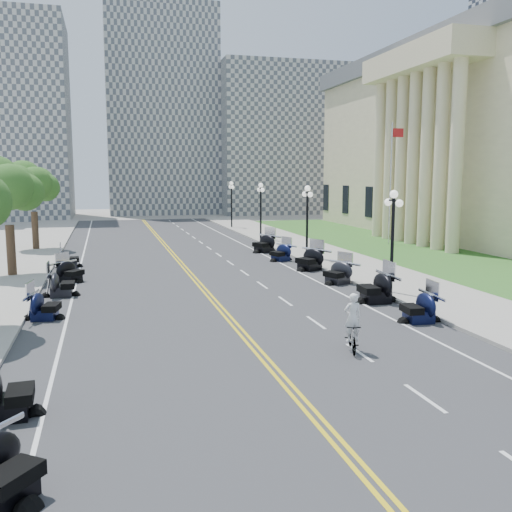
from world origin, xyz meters
TOP-DOWN VIEW (x-y plane):
  - ground at (0.00, 0.00)m, footprint 160.00×160.00m
  - road at (0.00, 10.00)m, footprint 16.00×90.00m
  - centerline_yellow_a at (-0.12, 10.00)m, footprint 0.12×90.00m
  - centerline_yellow_b at (0.12, 10.00)m, footprint 0.12×90.00m
  - edge_line_north at (6.40, 10.00)m, footprint 0.12×90.00m
  - edge_line_south at (-6.40, 10.00)m, footprint 0.12×90.00m
  - lane_dash_4 at (3.20, -8.00)m, footprint 0.12×2.00m
  - lane_dash_5 at (3.20, -4.00)m, footprint 0.12×2.00m
  - lane_dash_6 at (3.20, 0.00)m, footprint 0.12×2.00m
  - lane_dash_7 at (3.20, 4.00)m, footprint 0.12×2.00m
  - lane_dash_8 at (3.20, 8.00)m, footprint 0.12×2.00m
  - lane_dash_9 at (3.20, 12.00)m, footprint 0.12×2.00m
  - lane_dash_10 at (3.20, 16.00)m, footprint 0.12×2.00m
  - lane_dash_11 at (3.20, 20.00)m, footprint 0.12×2.00m
  - lane_dash_12 at (3.20, 24.00)m, footprint 0.12×2.00m
  - lane_dash_13 at (3.20, 28.00)m, footprint 0.12×2.00m
  - lane_dash_14 at (3.20, 32.00)m, footprint 0.12×2.00m
  - lane_dash_15 at (3.20, 36.00)m, footprint 0.12×2.00m
  - lane_dash_16 at (3.20, 40.00)m, footprint 0.12×2.00m
  - lane_dash_17 at (3.20, 44.00)m, footprint 0.12×2.00m
  - lane_dash_18 at (3.20, 48.00)m, footprint 0.12×2.00m
  - lane_dash_19 at (3.20, 52.00)m, footprint 0.12×2.00m
  - sidewalk_north at (10.50, 10.00)m, footprint 5.00×90.00m
  - lawn at (17.50, 18.00)m, footprint 9.00×60.00m
  - distant_block_b at (4.00, 68.00)m, footprint 16.00×12.00m
  - distant_block_c at (22.00, 65.00)m, footprint 20.00×14.00m
  - street_lamp_2 at (8.60, 4.00)m, footprint 0.50×1.20m
  - street_lamp_3 at (8.60, 16.00)m, footprint 0.50×1.20m
  - street_lamp_4 at (8.60, 28.00)m, footprint 0.50×1.20m
  - street_lamp_5 at (8.60, 40.00)m, footprint 0.50×1.20m
  - flagpole at (18.00, 22.00)m, footprint 1.10×0.20m
  - tree_3 at (-10.00, 14.00)m, footprint 4.80×4.80m
  - tree_4 at (-10.00, 26.00)m, footprint 4.80×4.80m
  - motorcycle_n_5 at (7.19, -0.95)m, footprint 2.08×2.08m
  - motorcycle_n_6 at (7.14, 2.70)m, footprint 2.29×2.29m
  - motorcycle_n_7 at (7.24, 7.37)m, footprint 2.55×2.55m
  - motorcycle_n_8 at (7.30, 11.90)m, footprint 2.87×2.87m
  - motorcycle_n_9 at (6.70, 15.97)m, footprint 2.43×2.43m
  - motorcycle_n_10 at (6.78, 20.46)m, footprint 2.87×2.87m
  - motorcycle_s_4 at (-7.21, -6.47)m, footprint 2.07×2.07m
  - motorcycle_s_6 at (-7.26, 3.31)m, footprint 2.10×2.10m
  - motorcycle_s_7 at (-6.92, 7.80)m, footprint 1.96×1.96m
  - motorcycle_s_8 at (-6.71, 11.62)m, footprint 2.60×2.60m
  - motorcycle_s_9 at (-7.02, 16.82)m, footprint 1.90×1.90m
  - bicycle at (3.02, -3.80)m, footprint 0.92×1.70m
  - cyclist_rider at (3.02, -3.80)m, footprint 0.59×0.39m

SIDE VIEW (x-z plane):
  - ground at x=0.00m, z-range 0.00..0.00m
  - road at x=0.00m, z-range 0.00..0.01m
  - centerline_yellow_a at x=-0.12m, z-range 0.01..0.01m
  - centerline_yellow_b at x=0.12m, z-range 0.01..0.01m
  - edge_line_north at x=6.40m, z-range 0.01..0.01m
  - edge_line_south at x=-6.40m, z-range 0.01..0.01m
  - lane_dash_4 at x=3.20m, z-range 0.01..0.01m
  - lane_dash_5 at x=3.20m, z-range 0.01..0.01m
  - lane_dash_6 at x=3.20m, z-range 0.01..0.01m
  - lane_dash_7 at x=3.20m, z-range 0.01..0.01m
  - lane_dash_8 at x=3.20m, z-range 0.01..0.01m
  - lane_dash_9 at x=3.20m, z-range 0.01..0.01m
  - lane_dash_10 at x=3.20m, z-range 0.01..0.01m
  - lane_dash_11 at x=3.20m, z-range 0.01..0.01m
  - lane_dash_12 at x=3.20m, z-range 0.01..0.01m
  - lane_dash_13 at x=3.20m, z-range 0.01..0.01m
  - lane_dash_14 at x=3.20m, z-range 0.01..0.01m
  - lane_dash_15 at x=3.20m, z-range 0.01..0.01m
  - lane_dash_16 at x=3.20m, z-range 0.01..0.01m
  - lane_dash_17 at x=3.20m, z-range 0.01..0.01m
  - lane_dash_18 at x=3.20m, z-range 0.01..0.01m
  - lane_dash_19 at x=3.20m, z-range 0.01..0.01m
  - lawn at x=17.50m, z-range 0.00..0.10m
  - sidewalk_north at x=10.50m, z-range 0.00..0.15m
  - bicycle at x=3.02m, z-range 0.00..0.98m
  - motorcycle_s_6 at x=-7.26m, z-range 0.00..1.27m
  - motorcycle_s_9 at x=-7.02m, z-range 0.00..1.27m
  - motorcycle_s_8 at x=-6.71m, z-range 0.00..1.30m
  - motorcycle_n_9 at x=6.70m, z-range 0.00..1.31m
  - motorcycle_n_5 at x=7.19m, z-range 0.00..1.35m
  - motorcycle_n_7 at x=7.24m, z-range 0.00..1.36m
  - motorcycle_s_7 at x=-6.92m, z-range 0.00..1.36m
  - motorcycle_s_4 at x=-7.21m, z-range 0.00..1.37m
  - motorcycle_n_10 at x=6.78m, z-range 0.00..1.52m
  - motorcycle_n_8 at x=7.30m, z-range 0.00..1.52m
  - motorcycle_n_6 at x=7.14m, z-range 0.00..1.55m
  - cyclist_rider at x=3.02m, z-range 0.98..2.61m
  - street_lamp_2 at x=8.60m, z-range 0.15..5.05m
  - street_lamp_3 at x=8.60m, z-range 0.15..5.05m
  - street_lamp_4 at x=8.60m, z-range 0.15..5.05m
  - street_lamp_5 at x=8.60m, z-range 0.15..5.05m
  - tree_3 at x=-10.00m, z-range 0.15..9.35m
  - tree_4 at x=-10.00m, z-range 0.15..9.35m
  - flagpole at x=18.00m, z-range 0.00..10.00m
  - distant_block_c at x=22.00m, z-range 0.00..22.00m
  - distant_block_b at x=4.00m, z-range 0.00..30.00m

